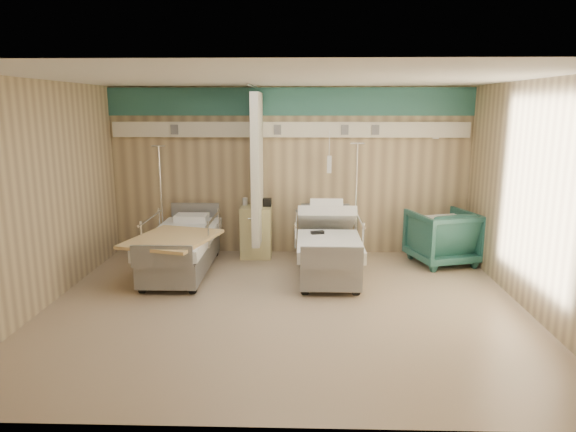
{
  "coord_description": "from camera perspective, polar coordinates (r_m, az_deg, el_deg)",
  "views": [
    {
      "loc": [
        0.22,
        -6.09,
        2.48
      ],
      "look_at": [
        0.03,
        0.6,
        1.04
      ],
      "focal_mm": 32.0,
      "sensor_mm": 36.0,
      "label": 1
    }
  ],
  "objects": [
    {
      "name": "bed_right",
      "position": [
        7.71,
        4.43,
        -4.21
      ],
      "size": [
        1.0,
        2.16,
        0.63
      ],
      "primitive_type": null,
      "color": "silver",
      "rests_on": "ground"
    },
    {
      "name": "bedside_cabinet",
      "position": [
        8.58,
        -3.53,
        -1.75
      ],
      "size": [
        0.5,
        0.48,
        0.85
      ],
      "primitive_type": "cube",
      "color": "#D8CB87",
      "rests_on": "ground"
    },
    {
      "name": "iv_stand_right",
      "position": [
        8.66,
        7.45,
        -1.95
      ],
      "size": [
        0.34,
        0.34,
        1.9
      ],
      "rotation": [
        0.0,
        0.0,
        -0.15
      ],
      "color": "silver",
      "rests_on": "ground"
    },
    {
      "name": "room_walls",
      "position": [
        6.38,
        -0.61,
        6.57
      ],
      "size": [
        6.04,
        5.04,
        2.82
      ],
      "color": "tan",
      "rests_on": "ground"
    },
    {
      "name": "call_remote",
      "position": [
        7.59,
        3.29,
        -1.84
      ],
      "size": [
        0.21,
        0.13,
        0.04
      ],
      "primitive_type": "cube",
      "rotation": [
        0.0,
        0.0,
        0.25
      ],
      "color": "black",
      "rests_on": "bed_right"
    },
    {
      "name": "bed_left",
      "position": [
        7.92,
        -11.72,
        -4.0
      ],
      "size": [
        1.0,
        2.16,
        0.63
      ],
      "primitive_type": null,
      "color": "silver",
      "rests_on": "ground"
    },
    {
      "name": "iv_stand_left",
      "position": [
        8.75,
        -13.71,
        -2.1
      ],
      "size": [
        0.33,
        0.33,
        1.86
      ],
      "rotation": [
        0.0,
        0.0,
        0.41
      ],
      "color": "silver",
      "rests_on": "ground"
    },
    {
      "name": "waffle_blanket",
      "position": [
        8.41,
        17.27,
        0.75
      ],
      "size": [
        0.77,
        0.72,
        0.07
      ],
      "primitive_type": "cube",
      "rotation": [
        0.0,
        0.0,
        3.46
      ],
      "color": "silver",
      "rests_on": "visitor_armchair"
    },
    {
      "name": "visitor_armchair",
      "position": [
        8.55,
        16.75,
        -2.26
      ],
      "size": [
        1.16,
        1.17,
        0.86
      ],
      "primitive_type": "imported",
      "rotation": [
        0.0,
        0.0,
        3.43
      ],
      "color": "#21534C",
      "rests_on": "ground"
    },
    {
      "name": "white_cup",
      "position": [
        8.63,
        -4.79,
        1.61
      ],
      "size": [
        0.1,
        0.1,
        0.12
      ],
      "primitive_type": "cylinder",
      "rotation": [
        0.0,
        0.0,
        -0.26
      ],
      "color": "white",
      "rests_on": "bedside_cabinet"
    },
    {
      "name": "toiletry_bag",
      "position": [
        8.53,
        -2.67,
        1.54
      ],
      "size": [
        0.24,
        0.16,
        0.13
      ],
      "primitive_type": "cube",
      "rotation": [
        0.0,
        0.0,
        -0.02
      ],
      "color": "black",
      "rests_on": "bedside_cabinet"
    },
    {
      "name": "ground",
      "position": [
        6.58,
        -0.39,
        -10.01
      ],
      "size": [
        6.0,
        5.0,
        0.0
      ],
      "primitive_type": "cube",
      "color": "#9F886D",
      "rests_on": "ground"
    },
    {
      "name": "tan_blanket",
      "position": [
        7.4,
        -12.72,
        -2.48
      ],
      "size": [
        1.32,
        1.5,
        0.04
      ],
      "primitive_type": "cube",
      "rotation": [
        0.0,
        0.0,
        -0.26
      ],
      "color": "tan",
      "rests_on": "bed_left"
    }
  ]
}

